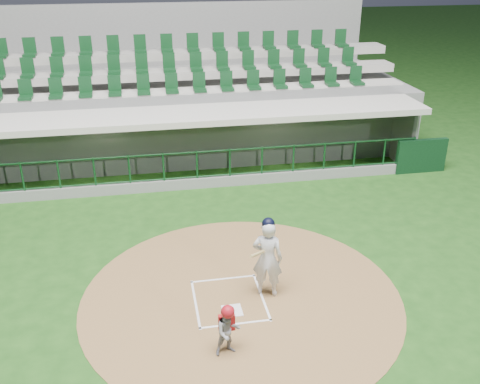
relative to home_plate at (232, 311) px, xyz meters
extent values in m
plane|color=#184212|center=(0.00, 0.70, -0.02)|extent=(120.00, 120.00, 0.00)
cylinder|color=brown|center=(0.30, 0.50, -0.02)|extent=(7.20, 7.20, 0.01)
cube|color=white|center=(0.00, 0.00, 0.00)|extent=(0.43, 0.43, 0.02)
cube|color=white|center=(-0.75, 0.40, 0.00)|extent=(0.05, 1.80, 0.01)
cube|color=white|center=(0.75, 0.40, 0.00)|extent=(0.05, 1.80, 0.01)
cube|color=white|center=(0.00, 1.25, 0.00)|extent=(1.55, 0.05, 0.01)
cube|color=white|center=(0.00, -0.45, 0.00)|extent=(1.55, 0.05, 0.01)
cube|color=slate|center=(0.00, 8.20, -0.57)|extent=(15.00, 3.00, 0.10)
cube|color=slate|center=(0.00, 9.80, 0.83)|extent=(15.00, 0.20, 2.70)
cube|color=#A29C90|center=(0.00, 9.68, 1.08)|extent=(13.50, 0.04, 0.90)
cube|color=slate|center=(7.50, 8.20, 0.83)|extent=(0.20, 3.00, 2.70)
cube|color=#B0AC9F|center=(0.00, 7.95, 2.28)|extent=(15.40, 3.50, 0.20)
cube|color=slate|center=(0.00, 6.65, 0.13)|extent=(15.00, 0.15, 0.40)
cube|color=black|center=(0.00, 6.65, 1.70)|extent=(15.00, 0.01, 0.95)
cube|color=brown|center=(0.00, 9.25, -0.30)|extent=(12.75, 0.40, 0.45)
cube|color=white|center=(-3.00, 8.20, 2.15)|extent=(1.30, 0.35, 0.04)
cube|color=white|center=(3.00, 8.20, 2.15)|extent=(1.30, 0.35, 0.04)
cube|color=black|center=(7.80, 6.60, 0.58)|extent=(1.80, 0.18, 1.20)
imported|color=#B11A13|center=(-5.47, 9.03, 0.35)|extent=(1.19, 0.77, 1.75)
imported|color=#B31B13|center=(-0.75, 9.20, 0.31)|extent=(1.03, 0.59, 1.65)
imported|color=#B21A13|center=(2.52, 8.76, 0.43)|extent=(1.00, 0.72, 1.91)
imported|color=#B21613|center=(5.48, 8.94, 0.44)|extent=(1.87, 1.10, 1.92)
cube|color=slate|center=(0.00, 11.45, 1.13)|extent=(17.00, 6.50, 2.50)
cube|color=#AEA99D|center=(0.00, 9.95, 2.28)|extent=(16.60, 0.95, 0.30)
cube|color=gray|center=(0.00, 10.90, 2.83)|extent=(16.60, 0.95, 0.30)
cube|color=gray|center=(0.00, 11.85, 3.38)|extent=(16.60, 0.95, 0.30)
cube|color=slate|center=(0.00, 14.80, 2.50)|extent=(17.00, 0.25, 5.05)
imported|color=silver|center=(0.89, 0.51, 0.92)|extent=(0.79, 0.66, 1.85)
sphere|color=black|center=(0.89, 0.51, 1.78)|extent=(0.28, 0.28, 0.28)
cylinder|color=tan|center=(0.64, 0.26, 1.23)|extent=(0.58, 0.79, 0.39)
imported|color=gray|center=(-0.29, -1.27, 0.50)|extent=(0.56, 0.46, 1.03)
sphere|color=#A2111B|center=(-0.29, -1.27, 0.97)|extent=(0.26, 0.26, 0.26)
cube|color=#AE1216|center=(-0.29, -1.12, 0.60)|extent=(0.32, 0.10, 0.35)
camera|label=1|loc=(-1.55, -9.31, 7.17)|focal=40.00mm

